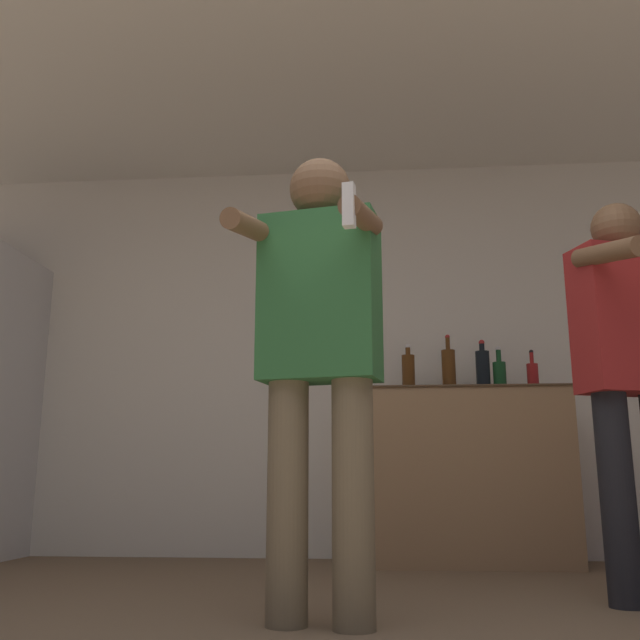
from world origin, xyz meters
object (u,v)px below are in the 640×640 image
bottle_clear_vodka (449,369)px  bottle_dark_rum (483,369)px  bottle_amber_bourbon (408,372)px  person_woman_foreground (319,345)px  bottle_tall_gin (500,374)px  person_man_side (631,361)px  bottle_brown_liquor (533,375)px

bottle_clear_vodka → bottle_dark_rum: bottle_clear_vodka is taller
bottle_amber_bourbon → person_woman_foreground: bearing=-101.7°
bottle_tall_gin → bottle_dark_rum: bearing=-180.0°
bottle_dark_rum → person_woman_foreground: bearing=-114.0°
bottle_tall_gin → person_woman_foreground: bearing=-116.5°
bottle_dark_rum → person_man_side: 1.40m
bottle_tall_gin → person_woman_foreground: size_ratio=0.16×
bottle_clear_vodka → bottle_dark_rum: size_ratio=1.12×
bottle_tall_gin → person_man_side: size_ratio=0.16×
bottle_tall_gin → bottle_brown_liquor: 0.19m
bottle_brown_liquor → person_man_side: (0.11, -1.33, -0.14)m
bottle_amber_bourbon → bottle_dark_rum: 0.44m
person_man_side → bottle_clear_vodka: bearing=114.4°
person_woman_foreground → person_man_side: (1.22, 0.51, 0.01)m
bottle_amber_bourbon → bottle_dark_rum: bearing=-0.0°
bottle_dark_rum → bottle_tall_gin: bearing=0.0°
bottle_brown_liquor → person_man_side: size_ratio=0.15×
bottle_clear_vodka → bottle_tall_gin: 0.30m
bottle_amber_bourbon → person_man_side: 1.58m
bottle_clear_vodka → bottle_brown_liquor: bottle_clear_vodka is taller
bottle_amber_bourbon → bottle_dark_rum: size_ratio=0.94×
bottle_brown_liquor → person_woman_foreground: size_ratio=0.15×
bottle_clear_vodka → bottle_dark_rum: bearing=-0.0°
bottle_brown_liquor → bottle_clear_vodka: bearing=180.0°
bottle_clear_vodka → person_woman_foreground: size_ratio=0.21×
bottle_dark_rum → bottle_clear_vodka: bearing=180.0°
bottle_clear_vodka → person_woman_foreground: person_woman_foreground is taller
bottle_clear_vodka → bottle_brown_liquor: bearing=0.0°
person_woman_foreground → bottle_clear_vodka: bearing=71.4°
bottle_clear_vodka → bottle_dark_rum: 0.20m
bottle_tall_gin → bottle_brown_liquor: bottle_tall_gin is taller
bottle_amber_bourbon → bottle_tall_gin: size_ratio=1.09×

